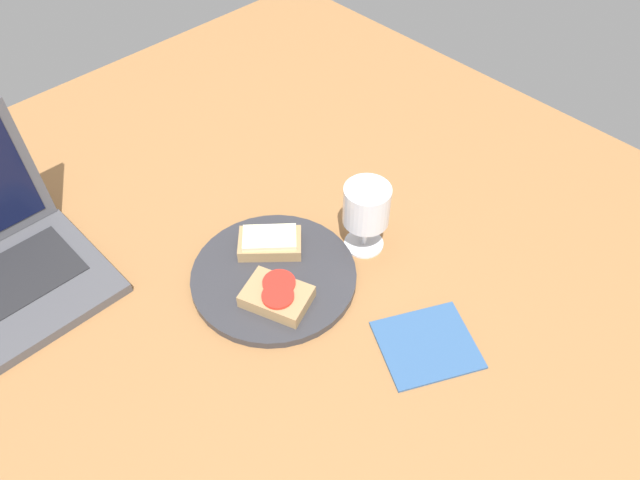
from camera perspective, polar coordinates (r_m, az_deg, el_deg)
The scene contains 6 objects.
wooden_table at distance 101.35cm, azimuth -4.57°, elevation -2.75°, with size 140.00×140.00×3.00cm, color #9E6B3D.
plate at distance 97.66cm, azimuth -4.24°, elevation -3.32°, with size 25.83×25.83×1.33cm, color #333338.
sandwich_with_tomato at distance 92.77cm, azimuth -3.96°, elevation -5.10°, with size 9.87×11.50×2.71cm.
sandwich_with_cheese at distance 99.72cm, azimuth -4.61°, elevation -0.20°, with size 11.45×11.23×2.86cm.
wine_glass at distance 97.08cm, azimuth 4.27°, elevation 2.89°, with size 7.38×7.38×12.30cm.
napkin at distance 91.74cm, azimuth 9.74°, elevation -9.41°, with size 13.35×11.89×0.40cm, color #33598C.
Camera 1 is at (-39.18, -52.45, 78.86)cm, focal length 35.00 mm.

